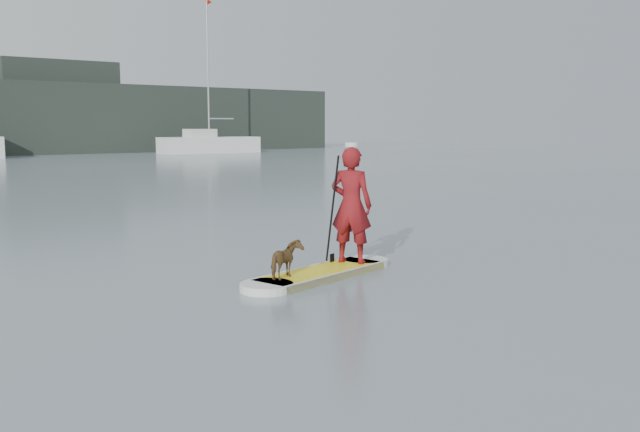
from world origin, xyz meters
TOP-DOWN VIEW (x-y plane):
  - ground at (0.00, 0.00)m, footprint 140.00×140.00m
  - paddleboard at (3.55, -0.92)m, footprint 3.25×1.32m
  - paddler at (4.36, -0.75)m, footprint 0.76×0.86m
  - white_cap at (4.36, -0.75)m, footprint 0.22×0.22m
  - dog at (2.75, -1.09)m, footprint 0.74×0.58m
  - paddle at (4.14, -0.51)m, footprint 0.10×0.30m
  - sailboat_f at (28.01, 45.27)m, footprint 8.98×3.27m
  - shore_building_east at (18.00, 54.00)m, footprint 10.00×4.00m

SIDE VIEW (x-z plane):
  - ground at x=0.00m, z-range 0.00..0.00m
  - paddleboard at x=3.55m, z-range 0.00..0.12m
  - dog at x=2.75m, z-range 0.12..0.69m
  - paddle at x=4.14m, z-range -0.20..1.80m
  - sailboat_f at x=28.01m, z-range -5.71..7.49m
  - paddler at x=4.36m, z-range 0.12..2.09m
  - white_cap at x=4.36m, z-range 2.09..2.16m
  - shore_building_east at x=18.00m, z-range 0.00..8.00m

